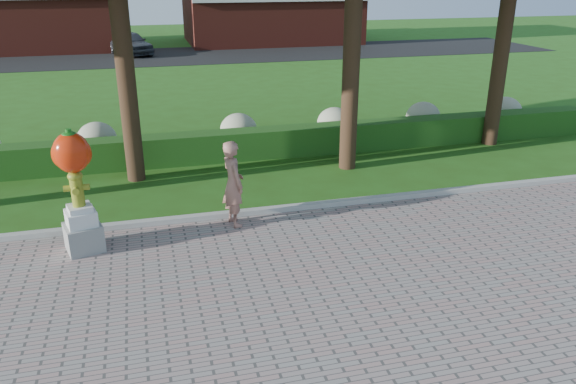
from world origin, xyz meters
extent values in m
plane|color=#285314|center=(0.00, 0.00, 0.00)|extent=(100.00, 100.00, 0.00)
cube|color=#ADADA5|center=(0.00, 3.00, 0.07)|extent=(40.00, 0.18, 0.15)
cube|color=#1C4A15|center=(0.00, 7.00, 0.40)|extent=(24.00, 0.70, 0.80)
ellipsoid|color=#96A17B|center=(-3.00, 8.00, 0.55)|extent=(1.10, 1.10, 0.99)
ellipsoid|color=#96A17B|center=(1.00, 8.00, 0.55)|extent=(1.10, 1.10, 0.99)
ellipsoid|color=#96A17B|center=(4.00, 8.00, 0.55)|extent=(1.10, 1.10, 0.99)
ellipsoid|color=#96A17B|center=(7.00, 8.00, 0.55)|extent=(1.10, 1.10, 0.99)
ellipsoid|color=#96A17B|center=(10.00, 8.00, 0.55)|extent=(1.10, 1.10, 0.99)
cube|color=black|center=(0.00, 28.00, 0.01)|extent=(50.00, 8.00, 0.02)
cylinder|color=black|center=(-2.00, 6.00, 3.08)|extent=(0.44, 0.44, 6.16)
cylinder|color=black|center=(3.50, 5.50, 3.64)|extent=(0.44, 0.44, 7.28)
cylinder|color=black|center=(8.50, 6.50, 2.94)|extent=(0.44, 0.44, 5.88)
cube|color=gray|center=(-2.98, 2.18, 0.30)|extent=(0.78, 0.78, 0.51)
cube|color=silver|center=(-2.98, 2.18, 0.70)|extent=(0.63, 0.63, 0.29)
cube|color=silver|center=(-2.98, 2.18, 0.89)|extent=(0.50, 0.50, 0.10)
cylinder|color=olive|center=(-2.98, 2.18, 1.23)|extent=(0.23, 0.23, 0.57)
ellipsoid|color=olive|center=(-2.98, 2.18, 1.52)|extent=(0.27, 0.27, 0.19)
cylinder|color=olive|center=(-3.14, 2.18, 1.29)|extent=(0.12, 0.11, 0.11)
cylinder|color=olive|center=(-2.81, 2.18, 1.29)|extent=(0.12, 0.11, 0.11)
cylinder|color=olive|center=(-2.98, 2.03, 1.29)|extent=(0.12, 0.12, 0.12)
cylinder|color=olive|center=(-2.98, 2.18, 1.60)|extent=(0.08, 0.08, 0.05)
ellipsoid|color=red|center=(-2.98, 2.18, 1.96)|extent=(0.64, 0.58, 0.74)
ellipsoid|color=red|center=(-3.16, 2.18, 1.94)|extent=(0.32, 0.32, 0.47)
ellipsoid|color=red|center=(-2.79, 2.18, 1.94)|extent=(0.32, 0.32, 0.47)
cylinder|color=#186116|center=(-2.98, 2.18, 2.33)|extent=(0.10, 0.10, 0.12)
ellipsoid|color=#186116|center=(-2.98, 2.18, 2.30)|extent=(0.25, 0.25, 0.08)
imported|color=#A46E5E|center=(-0.06, 2.60, 0.94)|extent=(0.56, 0.73, 1.79)
imported|color=#3B3C42|center=(-2.09, 29.23, 0.74)|extent=(3.16, 4.53, 1.43)
camera|label=1|loc=(-1.69, -7.93, 4.95)|focal=35.00mm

